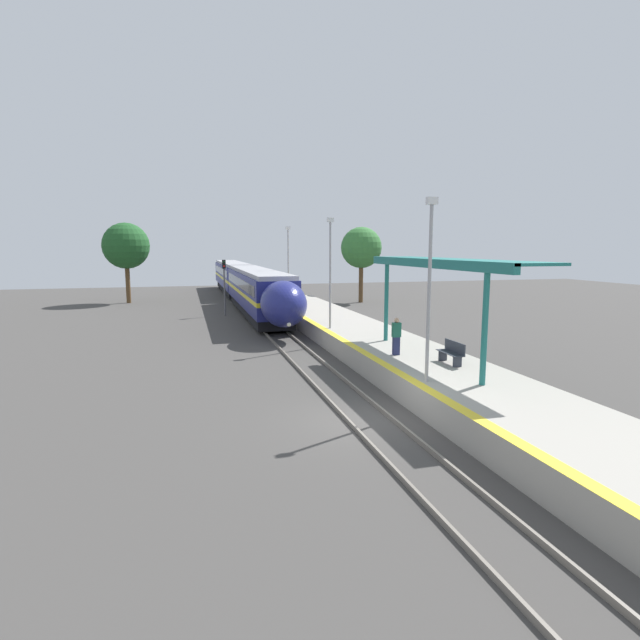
% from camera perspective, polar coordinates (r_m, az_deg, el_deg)
% --- Properties ---
extents(ground_plane, '(120.00, 120.00, 0.00)m').
position_cam_1_polar(ground_plane, '(16.48, 5.59, -11.38)').
color(ground_plane, '#423F3D').
extents(rail_left, '(0.08, 90.00, 0.15)m').
position_cam_1_polar(rail_left, '(16.23, 3.17, -11.39)').
color(rail_left, slate).
rests_on(rail_left, ground_plane).
extents(rail_right, '(0.08, 90.00, 0.15)m').
position_cam_1_polar(rail_right, '(16.72, 7.95, -10.86)').
color(rail_right, slate).
rests_on(rail_right, ground_plane).
extents(train, '(2.83, 44.98, 3.78)m').
position_cam_1_polar(train, '(49.76, -8.69, 4.32)').
color(train, black).
rests_on(train, ground_plane).
extents(platform_right, '(4.35, 64.00, 0.99)m').
position_cam_1_polar(platform_right, '(18.01, 17.35, -8.36)').
color(platform_right, '#9E998E').
rests_on(platform_right, ground_plane).
extents(platform_bench, '(0.44, 1.51, 0.89)m').
position_cam_1_polar(platform_bench, '(20.36, 14.84, -3.56)').
color(platform_bench, '#2D333D').
rests_on(platform_bench, platform_right).
extents(person_waiting, '(0.36, 0.22, 1.60)m').
position_cam_1_polar(person_waiting, '(21.48, 8.72, -1.80)').
color(person_waiting, navy).
rests_on(person_waiting, platform_right).
extents(railway_signal, '(0.28, 0.28, 4.54)m').
position_cam_1_polar(railway_signal, '(41.56, -10.88, 4.33)').
color(railway_signal, '#59595E').
rests_on(railway_signal, ground_plane).
extents(lamppost_near, '(0.36, 0.20, 6.18)m').
position_cam_1_polar(lamppost_near, '(17.06, 12.40, 4.53)').
color(lamppost_near, '#9E9EA3').
rests_on(lamppost_near, platform_right).
extents(lamppost_mid, '(0.36, 0.20, 6.18)m').
position_cam_1_polar(lamppost_mid, '(28.07, 1.18, 6.13)').
color(lamppost_mid, '#9E9EA3').
rests_on(lamppost_mid, platform_right).
extents(lamppost_far, '(0.36, 0.20, 6.18)m').
position_cam_1_polar(lamppost_far, '(39.54, -3.65, 6.74)').
color(lamppost_far, '#9E9EA3').
rests_on(lamppost_far, platform_right).
extents(station_canopy, '(2.02, 11.35, 4.10)m').
position_cam_1_polar(station_canopy, '(20.96, 13.58, 6.08)').
color(station_canopy, '#1E6B66').
rests_on(station_canopy, platform_right).
extents(background_tree_left, '(4.54, 4.54, 7.97)m').
position_cam_1_polar(background_tree_left, '(53.47, -21.30, 7.88)').
color(background_tree_left, brown).
rests_on(background_tree_left, ground_plane).
extents(background_tree_right, '(4.10, 4.10, 7.57)m').
position_cam_1_polar(background_tree_right, '(50.64, 4.75, 8.21)').
color(background_tree_right, brown).
rests_on(background_tree_right, ground_plane).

